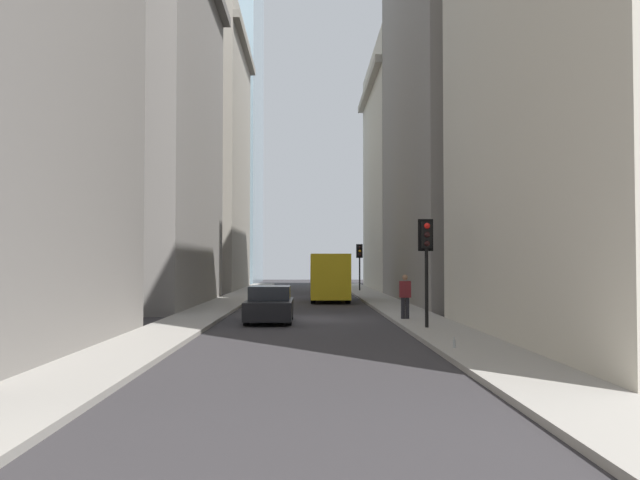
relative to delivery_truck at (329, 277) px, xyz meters
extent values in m
plane|color=#302D30|center=(-12.98, 1.40, -1.46)|extent=(135.00, 135.00, 0.00)
cube|color=gray|center=(-12.98, 5.90, -1.39)|extent=(90.00, 2.20, 0.14)
cube|color=gray|center=(-12.98, -3.10, -1.39)|extent=(90.00, 2.20, 0.14)
cube|color=gray|center=(-1.08, -9.20, 11.69)|extent=(19.60, 10.00, 26.30)
cube|color=beige|center=(17.56, -9.20, 8.58)|extent=(17.34, 10.00, 20.09)
cube|color=#A9A293|center=(17.56, -3.95, 16.02)|extent=(17.34, 0.50, 0.60)
cube|color=gray|center=(18.61, 12.00, 10.44)|extent=(16.37, 10.00, 23.81)
cube|color=gray|center=(18.61, 6.75, 19.87)|extent=(16.37, 0.50, 0.60)
cube|color=gray|center=(-3.59, 12.00, 9.30)|extent=(16.42, 10.00, 21.52)
cube|color=#8CA8B7|center=(39.05, 14.00, 27.18)|extent=(17.05, 14.00, 57.28)
cube|color=yellow|center=(-0.91, 0.00, 0.08)|extent=(4.60, 2.25, 2.60)
cube|color=#38383D|center=(2.29, 0.00, -0.27)|extent=(1.90, 2.25, 1.90)
cube|color=black|center=(2.29, 0.00, 0.33)|extent=(1.92, 2.09, 0.64)
cylinder|color=black|center=(2.29, -0.98, -1.02)|extent=(0.88, 0.28, 0.88)
cylinder|color=black|center=(2.29, 0.99, -1.02)|extent=(0.88, 0.28, 0.88)
cylinder|color=black|center=(-2.31, -0.98, -1.02)|extent=(0.88, 0.28, 0.88)
cylinder|color=black|center=(-2.31, 0.99, -1.02)|extent=(0.88, 0.28, 0.88)
cube|color=black|center=(-14.46, 2.80, -0.93)|extent=(4.30, 1.78, 0.70)
cube|color=black|center=(-14.26, 2.80, -0.31)|extent=(2.10, 1.58, 0.54)
cylinder|color=black|center=(-15.81, 2.02, -1.14)|extent=(0.64, 0.22, 0.64)
cylinder|color=black|center=(-15.81, 3.58, -1.14)|extent=(0.64, 0.22, 0.64)
cylinder|color=black|center=(-13.11, 2.02, -1.14)|extent=(0.64, 0.22, 0.64)
cylinder|color=black|center=(-13.11, 3.58, -1.14)|extent=(0.64, 0.22, 0.64)
cylinder|color=black|center=(-18.13, -2.72, 0.02)|extent=(0.12, 0.12, 2.69)
cube|color=black|center=(-18.13, -2.72, 1.82)|extent=(0.28, 0.32, 0.90)
cube|color=black|center=(-17.97, -2.72, 1.82)|extent=(0.03, 0.52, 1.10)
sphere|color=red|center=(-18.29, -2.72, 2.12)|extent=(0.20, 0.20, 0.20)
sphere|color=black|center=(-18.29, -2.72, 1.82)|extent=(0.20, 0.20, 0.20)
sphere|color=black|center=(-18.29, -2.72, 1.52)|extent=(0.20, 0.20, 0.20)
cylinder|color=black|center=(13.36, -2.85, 0.02)|extent=(0.12, 0.12, 2.69)
cube|color=black|center=(13.36, -2.85, 1.82)|extent=(0.28, 0.32, 0.90)
cube|color=black|center=(13.52, -2.85, 1.82)|extent=(0.03, 0.52, 1.10)
sphere|color=black|center=(13.20, -2.85, 2.12)|extent=(0.20, 0.20, 0.20)
sphere|color=orange|center=(13.20, -2.85, 1.82)|extent=(0.20, 0.20, 0.20)
sphere|color=black|center=(13.20, -2.85, 1.52)|extent=(0.20, 0.20, 0.20)
cylinder|color=black|center=(-14.50, -2.59, -0.91)|extent=(0.16, 0.16, 0.83)
cylinder|color=black|center=(-14.50, -2.42, -0.91)|extent=(0.16, 0.16, 0.83)
cube|color=maroon|center=(-14.50, -2.51, -0.17)|extent=(0.26, 0.44, 0.64)
sphere|color=#936B4C|center=(-14.50, -2.51, 0.30)|extent=(0.22, 0.22, 0.22)
cylinder|color=#999EA3|center=(-23.73, -2.46, -1.22)|extent=(0.07, 0.07, 0.20)
cylinder|color=#999EA3|center=(-23.73, -2.46, -1.08)|extent=(0.03, 0.03, 0.07)
camera|label=1|loc=(-41.49, 1.34, 0.86)|focal=38.72mm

